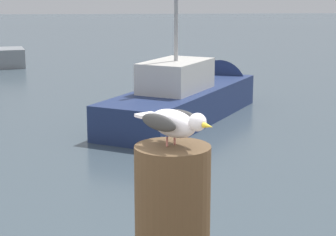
# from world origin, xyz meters

# --- Properties ---
(seagull) EXTENTS (0.27, 0.35, 0.14)m
(seagull) POSITION_xyz_m (0.46, -0.53, 2.28)
(seagull) COLOR #C66F60
(seagull) RESTS_ON mooring_post
(boat_navy) EXTENTS (4.20, 5.87, 3.97)m
(boat_navy) POSITION_xyz_m (1.80, 10.33, 0.43)
(boat_navy) COLOR navy
(boat_navy) RESTS_ON ground_plane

